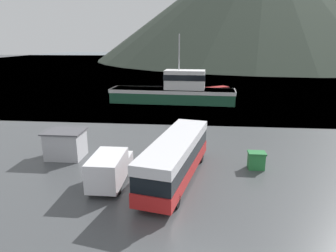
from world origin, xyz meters
TOP-DOWN VIEW (x-y plane):
  - water_surface at (0.00, 144.70)m, footprint 240.00×240.00m
  - tour_bus at (-1.59, 9.83)m, footprint 4.81×11.30m
  - delivery_van at (-6.26, 8.60)m, footprint 2.14×5.42m
  - fishing_boat at (-3.67, 38.75)m, footprint 20.85×5.85m
  - storage_bin at (4.76, 12.33)m, footprint 1.40×1.02m
  - dock_kiosk at (-11.60, 13.28)m, footprint 3.35×2.72m
  - small_boat at (3.88, 50.33)m, footprint 5.24×4.63m

SIDE VIEW (x-z plane):
  - water_surface at x=0.00m, z-range 0.00..0.00m
  - small_boat at x=3.88m, z-range 0.00..0.98m
  - storage_bin at x=4.76m, z-range 0.01..1.44m
  - dock_kiosk at x=-11.60m, z-range 0.01..2.50m
  - delivery_van at x=-6.26m, z-range 0.07..2.44m
  - tour_bus at x=-1.59m, z-range 0.21..3.42m
  - fishing_boat at x=-3.67m, z-range -3.58..7.49m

